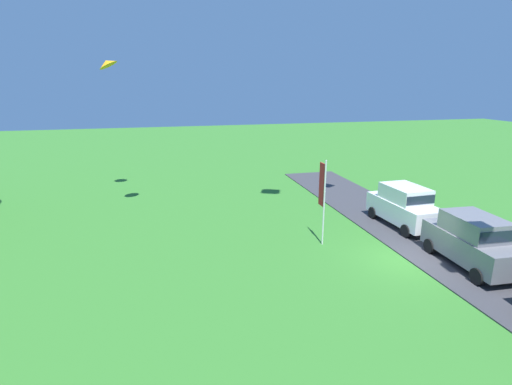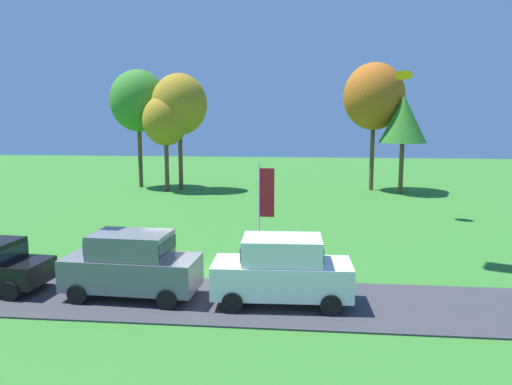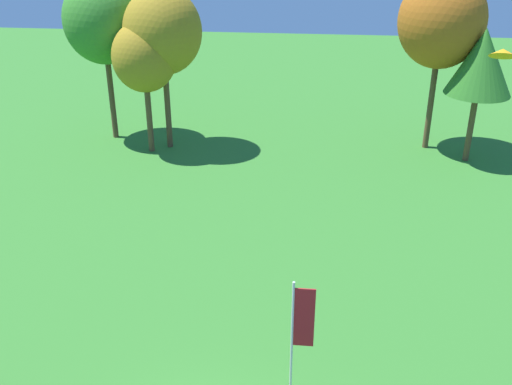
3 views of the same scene
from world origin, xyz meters
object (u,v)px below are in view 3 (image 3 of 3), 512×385
(tree_left_of_center, at_px, (103,21))
(tree_lone_near, at_px, (442,21))
(tree_far_left, at_px, (163,32))
(flag_banner, at_px, (300,325))
(kite_delta_high_left, at_px, (503,52))
(tree_center_back, at_px, (482,62))
(tree_right_of_center, at_px, (144,57))

(tree_left_of_center, relative_size, tree_lone_near, 0.96)
(tree_far_left, bearing_deg, flag_banner, -66.35)
(tree_lone_near, bearing_deg, kite_delta_high_left, -89.04)
(flag_banner, relative_size, kite_delta_high_left, 3.95)
(tree_lone_near, relative_size, kite_delta_high_left, 9.97)
(tree_center_back, relative_size, kite_delta_high_left, 7.36)
(tree_far_left, xyz_separation_m, flag_banner, (9.03, -20.62, -4.60))
(tree_right_of_center, bearing_deg, tree_center_back, 1.37)
(tree_far_left, height_order, kite_delta_high_left, tree_far_left)
(kite_delta_high_left, bearing_deg, tree_far_left, 147.83)
(tree_right_of_center, bearing_deg, tree_far_left, 40.45)
(tree_lone_near, height_order, flag_banner, tree_lone_near)
(tree_left_of_center, xyz_separation_m, tree_right_of_center, (3.04, -2.16, -1.69))
(tree_right_of_center, relative_size, tree_lone_near, 0.75)
(tree_right_of_center, xyz_separation_m, tree_far_left, (0.99, 0.85, 1.34))
(tree_lone_near, height_order, tree_center_back, tree_lone_near)
(tree_right_of_center, relative_size, flag_banner, 1.89)
(tree_left_of_center, xyz_separation_m, tree_center_back, (22.58, -1.69, -1.61))
(tree_far_left, xyz_separation_m, tree_center_back, (18.55, -0.38, -1.27))
(tree_lone_near, distance_m, flag_banner, 23.93)
(kite_delta_high_left, bearing_deg, tree_lone_near, 90.96)
(tree_far_left, bearing_deg, kite_delta_high_left, -32.17)
(flag_banner, bearing_deg, tree_far_left, 113.65)
(tree_center_back, distance_m, kite_delta_high_left, 10.64)
(tree_far_left, bearing_deg, tree_right_of_center, -139.55)
(tree_right_of_center, xyz_separation_m, tree_center_back, (19.54, 0.47, 0.08))
(tree_left_of_center, xyz_separation_m, flag_banner, (13.06, -21.93, -4.94))
(tree_far_left, distance_m, kite_delta_high_left, 19.68)
(tree_center_back, height_order, kite_delta_high_left, kite_delta_high_left)
(tree_left_of_center, xyz_separation_m, kite_delta_high_left, (20.64, -11.76, 1.24))
(tree_lone_near, xyz_separation_m, flag_banner, (-7.37, -22.15, -5.25))
(tree_right_of_center, height_order, tree_lone_near, tree_lone_near)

